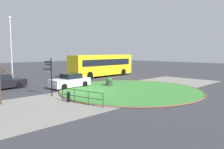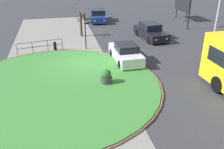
% 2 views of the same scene
% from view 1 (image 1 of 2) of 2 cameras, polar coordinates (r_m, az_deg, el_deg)
% --- Properties ---
extents(ground, '(120.00, 120.00, 0.00)m').
position_cam_1_polar(ground, '(19.96, -6.55, -4.52)').
color(ground, '#333338').
extents(sidewalk_paving, '(32.00, 7.68, 0.02)m').
position_cam_1_polar(sidewalk_paving, '(18.35, -2.32, -5.39)').
color(sidewalk_paving, gray).
rests_on(sidewalk_paving, ground).
extents(grass_island, '(12.83, 12.83, 0.10)m').
position_cam_1_polar(grass_island, '(20.66, 4.76, -4.01)').
color(grass_island, '#387A33').
rests_on(grass_island, ground).
extents(grass_kerb_ring, '(13.14, 13.14, 0.11)m').
position_cam_1_polar(grass_kerb_ring, '(20.66, 4.76, -4.00)').
color(grass_kerb_ring, brown).
rests_on(grass_kerb_ring, ground).
extents(signpost_directional, '(0.61, 0.72, 3.13)m').
position_cam_1_polar(signpost_directional, '(18.26, -15.67, 0.13)').
color(signpost_directional, black).
rests_on(signpost_directional, ground).
extents(bollard_foreground, '(0.26, 0.26, 0.80)m').
position_cam_1_polar(bollard_foreground, '(16.14, -11.20, -5.62)').
color(bollard_foreground, black).
rests_on(bollard_foreground, ground).
extents(railing_grass_edge, '(0.69, 3.70, 0.98)m').
position_cam_1_polar(railing_grass_edge, '(15.25, -7.96, -5.36)').
color(railing_grass_edge, black).
rests_on(railing_grass_edge, ground).
extents(bus_yellow, '(10.60, 2.71, 3.15)m').
position_cam_1_polar(bus_yellow, '(32.10, -2.58, 2.50)').
color(bus_yellow, yellow).
rests_on(bus_yellow, ground).
extents(car_far_lane, '(4.08, 1.85, 1.44)m').
position_cam_1_polar(car_far_lane, '(22.43, -10.80, -1.73)').
color(car_far_lane, silver).
rests_on(car_far_lane, ground).
extents(car_trailing, '(4.62, 2.18, 1.50)m').
position_cam_1_polar(car_trailing, '(23.68, -26.97, -1.82)').
color(car_trailing, black).
rests_on(car_trailing, ground).
extents(lamppost_tall, '(0.32, 0.32, 7.73)m').
position_cam_1_polar(lamppost_tall, '(29.15, -24.67, 6.47)').
color(lamppost_tall, '#B7B7BC').
rests_on(lamppost_tall, ground).
extents(planter_near_signpost, '(0.72, 0.72, 0.99)m').
position_cam_1_polar(planter_near_signpost, '(22.89, -0.72, -1.99)').
color(planter_near_signpost, '#383838').
rests_on(planter_near_signpost, ground).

